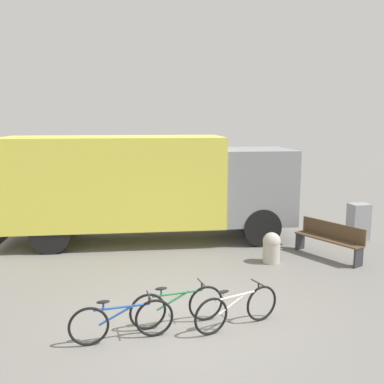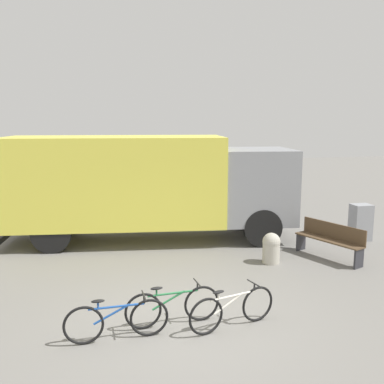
{
  "view_description": "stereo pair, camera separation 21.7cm",
  "coord_description": "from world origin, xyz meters",
  "views": [
    {
      "loc": [
        -1.64,
        -7.03,
        3.61
      ],
      "look_at": [
        1.01,
        3.82,
        1.7
      ],
      "focal_mm": 40.0,
      "sensor_mm": 36.0,
      "label": 1
    },
    {
      "loc": [
        -1.43,
        -7.08,
        3.61
      ],
      "look_at": [
        1.01,
        3.82,
        1.7
      ],
      "focal_mm": 40.0,
      "sensor_mm": 36.0,
      "label": 2
    }
  ],
  "objects": [
    {
      "name": "park_bench",
      "position": [
        4.46,
        2.67,
        0.53
      ],
      "size": [
        1.1,
        1.92,
        0.93
      ],
      "rotation": [
        0.0,
        0.0,
        1.96
      ],
      "color": "brown",
      "rests_on": "ground"
    },
    {
      "name": "bollard_near_bench",
      "position": [
        2.8,
        2.65,
        0.41
      ],
      "size": [
        0.45,
        0.45,
        0.78
      ],
      "color": "#B2AD9E",
      "rests_on": "ground"
    },
    {
      "name": "delivery_truck",
      "position": [
        0.01,
        5.4,
        1.75
      ],
      "size": [
        8.64,
        3.2,
        3.12
      ],
      "rotation": [
        0.0,
        0.0,
        -0.12
      ],
      "color": "#EAE04C",
      "rests_on": "ground"
    },
    {
      "name": "bicycle_far",
      "position": [
        0.79,
        -0.41,
        0.35
      ],
      "size": [
        1.68,
        0.58,
        0.74
      ],
      "rotation": [
        0.0,
        0.0,
        0.27
      ],
      "color": "black",
      "rests_on": "ground"
    },
    {
      "name": "utility_box",
      "position": [
        6.25,
        4.01,
        0.55
      ],
      "size": [
        0.57,
        0.45,
        1.1
      ],
      "color": "gray",
      "rests_on": "ground"
    },
    {
      "name": "bicycle_near",
      "position": [
        -1.21,
        -0.41,
        0.35
      ],
      "size": [
        1.73,
        0.44,
        0.74
      ],
      "rotation": [
        0.0,
        0.0,
        0.04
      ],
      "color": "black",
      "rests_on": "ground"
    },
    {
      "name": "bicycle_middle",
      "position": [
        -0.21,
        -0.08,
        0.35
      ],
      "size": [
        1.72,
        0.44,
        0.74
      ],
      "rotation": [
        0.0,
        0.0,
        0.09
      ],
      "color": "black",
      "rests_on": "ground"
    },
    {
      "name": "ground_plane",
      "position": [
        0.0,
        0.0,
        0.0
      ],
      "size": [
        60.0,
        60.0,
        0.0
      ],
      "primitive_type": "plane",
      "color": "slate"
    }
  ]
}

